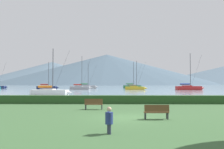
{
  "coord_description": "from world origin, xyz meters",
  "views": [
    {
      "loc": [
        -0.87,
        -16.5,
        2.36
      ],
      "look_at": [
        -1.75,
        45.14,
        4.47
      ],
      "focal_mm": 38.76,
      "sensor_mm": 36.0,
      "label": 1
    }
  ],
  "objects_px": {
    "sailboat_slip_10": "(87,87)",
    "person_seated_viewer": "(109,119)",
    "sailboat_slip_7": "(50,92)",
    "sailboat_slip_2": "(80,87)",
    "sailboat_slip_5": "(135,88)",
    "park_bench_near_path": "(94,103)",
    "sailboat_slip_9": "(189,88)",
    "park_bench_under_tree": "(156,111)",
    "sailboat_slip_8": "(47,87)",
    "sailboat_slip_4": "(132,86)"
  },
  "relations": [
    {
      "from": "sailboat_slip_10",
      "to": "person_seated_viewer",
      "type": "bearing_deg",
      "value": -85.12
    },
    {
      "from": "sailboat_slip_10",
      "to": "sailboat_slip_7",
      "type": "bearing_deg",
      "value": -92.59
    },
    {
      "from": "sailboat_slip_2",
      "to": "sailboat_slip_5",
      "type": "bearing_deg",
      "value": -3.6
    },
    {
      "from": "sailboat_slip_7",
      "to": "park_bench_near_path",
      "type": "bearing_deg",
      "value": -59.96
    },
    {
      "from": "sailboat_slip_9",
      "to": "sailboat_slip_10",
      "type": "xyz_separation_m",
      "value": [
        -35.98,
        22.41,
        -0.04
      ]
    },
    {
      "from": "sailboat_slip_9",
      "to": "park_bench_near_path",
      "type": "height_order",
      "value": "sailboat_slip_9"
    },
    {
      "from": "park_bench_under_tree",
      "to": "person_seated_viewer",
      "type": "xyz_separation_m",
      "value": [
        -2.94,
        -4.44,
        0.16
      ]
    },
    {
      "from": "park_bench_near_path",
      "to": "sailboat_slip_10",
      "type": "bearing_deg",
      "value": 98.87
    },
    {
      "from": "sailboat_slip_7",
      "to": "sailboat_slip_10",
      "type": "distance_m",
      "value": 56.86
    },
    {
      "from": "sailboat_slip_10",
      "to": "sailboat_slip_8",
      "type": "bearing_deg",
      "value": -141.46
    },
    {
      "from": "sailboat_slip_4",
      "to": "sailboat_slip_9",
      "type": "relative_size",
      "value": 0.96
    },
    {
      "from": "sailboat_slip_8",
      "to": "park_bench_near_path",
      "type": "bearing_deg",
      "value": -69.18
    },
    {
      "from": "sailboat_slip_7",
      "to": "sailboat_slip_9",
      "type": "bearing_deg",
      "value": 50.19
    },
    {
      "from": "sailboat_slip_4",
      "to": "sailboat_slip_10",
      "type": "distance_m",
      "value": 20.06
    },
    {
      "from": "sailboat_slip_7",
      "to": "park_bench_near_path",
      "type": "xyz_separation_m",
      "value": [
        10.17,
        -23.3,
        -0.11
      ]
    },
    {
      "from": "sailboat_slip_9",
      "to": "sailboat_slip_8",
      "type": "bearing_deg",
      "value": 167.04
    },
    {
      "from": "sailboat_slip_4",
      "to": "person_seated_viewer",
      "type": "relative_size",
      "value": 9.18
    },
    {
      "from": "sailboat_slip_7",
      "to": "park_bench_near_path",
      "type": "height_order",
      "value": "sailboat_slip_7"
    },
    {
      "from": "sailboat_slip_4",
      "to": "park_bench_near_path",
      "type": "xyz_separation_m",
      "value": [
        -9.37,
        -84.91,
        -0.21
      ]
    },
    {
      "from": "sailboat_slip_2",
      "to": "sailboat_slip_7",
      "type": "relative_size",
      "value": 1.36
    },
    {
      "from": "sailboat_slip_5",
      "to": "person_seated_viewer",
      "type": "bearing_deg",
      "value": -86.93
    },
    {
      "from": "sailboat_slip_4",
      "to": "park_bench_under_tree",
      "type": "distance_m",
      "value": 90.73
    },
    {
      "from": "sailboat_slip_4",
      "to": "sailboat_slip_7",
      "type": "distance_m",
      "value": 64.63
    },
    {
      "from": "sailboat_slip_2",
      "to": "park_bench_near_path",
      "type": "relative_size",
      "value": 7.39
    },
    {
      "from": "park_bench_near_path",
      "to": "sailboat_slip_2",
      "type": "bearing_deg",
      "value": 100.96
    },
    {
      "from": "sailboat_slip_5",
      "to": "park_bench_near_path",
      "type": "height_order",
      "value": "sailboat_slip_5"
    },
    {
      "from": "sailboat_slip_4",
      "to": "park_bench_near_path",
      "type": "height_order",
      "value": "sailboat_slip_4"
    },
    {
      "from": "sailboat_slip_2",
      "to": "sailboat_slip_8",
      "type": "distance_m",
      "value": 13.66
    },
    {
      "from": "park_bench_near_path",
      "to": "sailboat_slip_4",
      "type": "bearing_deg",
      "value": 85.38
    },
    {
      "from": "park_bench_under_tree",
      "to": "person_seated_viewer",
      "type": "relative_size",
      "value": 1.28
    },
    {
      "from": "sailboat_slip_2",
      "to": "sailboat_slip_5",
      "type": "xyz_separation_m",
      "value": [
        19.25,
        -2.85,
        -0.06
      ]
    },
    {
      "from": "sailboat_slip_10",
      "to": "park_bench_under_tree",
      "type": "height_order",
      "value": "sailboat_slip_10"
    },
    {
      "from": "sailboat_slip_2",
      "to": "park_bench_under_tree",
      "type": "xyz_separation_m",
      "value": [
        15.09,
        -70.08,
        -0.16
      ]
    },
    {
      "from": "sailboat_slip_5",
      "to": "park_bench_under_tree",
      "type": "height_order",
      "value": "sailboat_slip_5"
    },
    {
      "from": "sailboat_slip_5",
      "to": "sailboat_slip_4",
      "type": "bearing_deg",
      "value": 97.15
    },
    {
      "from": "sailboat_slip_2",
      "to": "person_seated_viewer",
      "type": "bearing_deg",
      "value": -75.91
    },
    {
      "from": "sailboat_slip_8",
      "to": "park_bench_near_path",
      "type": "distance_m",
      "value": 72.39
    },
    {
      "from": "sailboat_slip_7",
      "to": "person_seated_viewer",
      "type": "bearing_deg",
      "value": -64.1
    },
    {
      "from": "person_seated_viewer",
      "to": "sailboat_slip_9",
      "type": "bearing_deg",
      "value": 53.96
    },
    {
      "from": "sailboat_slip_9",
      "to": "sailboat_slip_2",
      "type": "bearing_deg",
      "value": 168.91
    },
    {
      "from": "sailboat_slip_5",
      "to": "sailboat_slip_8",
      "type": "relative_size",
      "value": 0.98
    },
    {
      "from": "person_seated_viewer",
      "to": "sailboat_slip_2",
      "type": "bearing_deg",
      "value": 82.86
    },
    {
      "from": "sailboat_slip_2",
      "to": "sailboat_slip_4",
      "type": "bearing_deg",
      "value": 50.72
    },
    {
      "from": "sailboat_slip_2",
      "to": "park_bench_near_path",
      "type": "distance_m",
      "value": 65.24
    },
    {
      "from": "sailboat_slip_4",
      "to": "sailboat_slip_10",
      "type": "xyz_separation_m",
      "value": [
        -19.49,
        -4.74,
        -0.01
      ]
    },
    {
      "from": "sailboat_slip_9",
      "to": "park_bench_under_tree",
      "type": "height_order",
      "value": "sailboat_slip_9"
    },
    {
      "from": "sailboat_slip_8",
      "to": "sailboat_slip_10",
      "type": "xyz_separation_m",
      "value": [
        13.45,
        11.73,
        0.05
      ]
    },
    {
      "from": "sailboat_slip_8",
      "to": "park_bench_near_path",
      "type": "height_order",
      "value": "sailboat_slip_8"
    },
    {
      "from": "sailboat_slip_8",
      "to": "sailboat_slip_2",
      "type": "bearing_deg",
      "value": -15.45
    },
    {
      "from": "sailboat_slip_4",
      "to": "sailboat_slip_10",
      "type": "bearing_deg",
      "value": -168.97
    }
  ]
}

